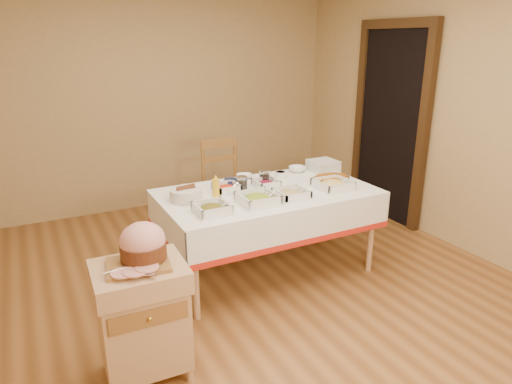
% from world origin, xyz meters
% --- Properties ---
extents(room_shell, '(5.00, 5.00, 5.00)m').
position_xyz_m(room_shell, '(0.00, 0.00, 1.30)').
color(room_shell, brown).
rests_on(room_shell, ground).
extents(doorway, '(0.09, 1.10, 2.20)m').
position_xyz_m(doorway, '(2.20, 0.90, 1.11)').
color(doorway, black).
rests_on(doorway, ground).
extents(dining_table, '(1.82, 1.02, 0.76)m').
position_xyz_m(dining_table, '(0.30, 0.30, 0.60)').
color(dining_table, tan).
rests_on(dining_table, ground).
extents(butcher_cart, '(0.54, 0.46, 0.75)m').
position_xyz_m(butcher_cart, '(-1.00, -0.54, 0.42)').
color(butcher_cart, tan).
rests_on(butcher_cart, ground).
extents(dining_chair, '(0.46, 0.44, 0.99)m').
position_xyz_m(dining_chair, '(0.36, 1.33, 0.51)').
color(dining_chair, olive).
rests_on(dining_chair, ground).
extents(ham_on_board, '(0.38, 0.36, 0.25)m').
position_xyz_m(ham_on_board, '(-0.96, -0.51, 0.85)').
color(ham_on_board, olive).
rests_on(ham_on_board, butcher_cart).
extents(serving_dish_a, '(0.25, 0.25, 0.11)m').
position_xyz_m(serving_dish_a, '(-0.31, 0.03, 0.79)').
color(serving_dish_a, silver).
rests_on(serving_dish_a, dining_table).
extents(serving_dish_b, '(0.29, 0.29, 0.12)m').
position_xyz_m(serving_dish_b, '(0.09, 0.06, 0.80)').
color(serving_dish_b, silver).
rests_on(serving_dish_b, dining_table).
extents(serving_dish_c, '(0.25, 0.25, 0.10)m').
position_xyz_m(serving_dish_c, '(0.40, 0.06, 0.79)').
color(serving_dish_c, silver).
rests_on(serving_dish_c, dining_table).
extents(serving_dish_d, '(0.29, 0.29, 0.11)m').
position_xyz_m(serving_dish_d, '(0.85, 0.10, 0.80)').
color(serving_dish_d, silver).
rests_on(serving_dish_d, dining_table).
extents(serving_dish_e, '(0.21, 0.20, 0.10)m').
position_xyz_m(serving_dish_e, '(-0.01, 0.45, 0.79)').
color(serving_dish_e, silver).
rests_on(serving_dish_e, dining_table).
extents(serving_dish_f, '(0.21, 0.20, 0.10)m').
position_xyz_m(serving_dish_f, '(0.35, 0.41, 0.79)').
color(serving_dish_f, silver).
rests_on(serving_dish_f, dining_table).
extents(small_bowl_left, '(0.11, 0.11, 0.05)m').
position_xyz_m(small_bowl_left, '(-0.33, 0.62, 0.79)').
color(small_bowl_left, silver).
rests_on(small_bowl_left, dining_table).
extents(small_bowl_mid, '(0.14, 0.14, 0.06)m').
position_xyz_m(small_bowl_mid, '(0.09, 0.58, 0.79)').
color(small_bowl_mid, navy).
rests_on(small_bowl_mid, dining_table).
extents(small_bowl_right, '(0.11, 0.11, 0.06)m').
position_xyz_m(small_bowl_right, '(0.60, 0.60, 0.79)').
color(small_bowl_right, silver).
rests_on(small_bowl_right, dining_table).
extents(bowl_white_imported, '(0.19, 0.19, 0.04)m').
position_xyz_m(bowl_white_imported, '(0.29, 0.73, 0.78)').
color(bowl_white_imported, silver).
rests_on(bowl_white_imported, dining_table).
extents(bowl_small_imported, '(0.17, 0.17, 0.05)m').
position_xyz_m(bowl_small_imported, '(0.85, 0.69, 0.79)').
color(bowl_small_imported, silver).
rests_on(bowl_small_imported, dining_table).
extents(preserve_jar_left, '(0.09, 0.09, 0.12)m').
position_xyz_m(preserve_jar_left, '(0.13, 0.44, 0.81)').
color(preserve_jar_left, silver).
rests_on(preserve_jar_left, dining_table).
extents(preserve_jar_right, '(0.09, 0.09, 0.12)m').
position_xyz_m(preserve_jar_right, '(0.39, 0.51, 0.81)').
color(preserve_jar_right, silver).
rests_on(preserve_jar_right, dining_table).
extents(mustard_bottle, '(0.06, 0.06, 0.18)m').
position_xyz_m(mustard_bottle, '(-0.14, 0.37, 0.84)').
color(mustard_bottle, gold).
rests_on(mustard_bottle, dining_table).
extents(bread_basket, '(0.26, 0.26, 0.12)m').
position_xyz_m(bread_basket, '(-0.39, 0.39, 0.81)').
color(bread_basket, silver).
rests_on(bread_basket, dining_table).
extents(plate_stack, '(0.25, 0.25, 0.11)m').
position_xyz_m(plate_stack, '(1.09, 0.60, 0.81)').
color(plate_stack, silver).
rests_on(plate_stack, dining_table).
extents(brass_platter, '(0.38, 0.27, 0.05)m').
position_xyz_m(brass_platter, '(0.95, 0.28, 0.78)').
color(brass_platter, gold).
rests_on(brass_platter, dining_table).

